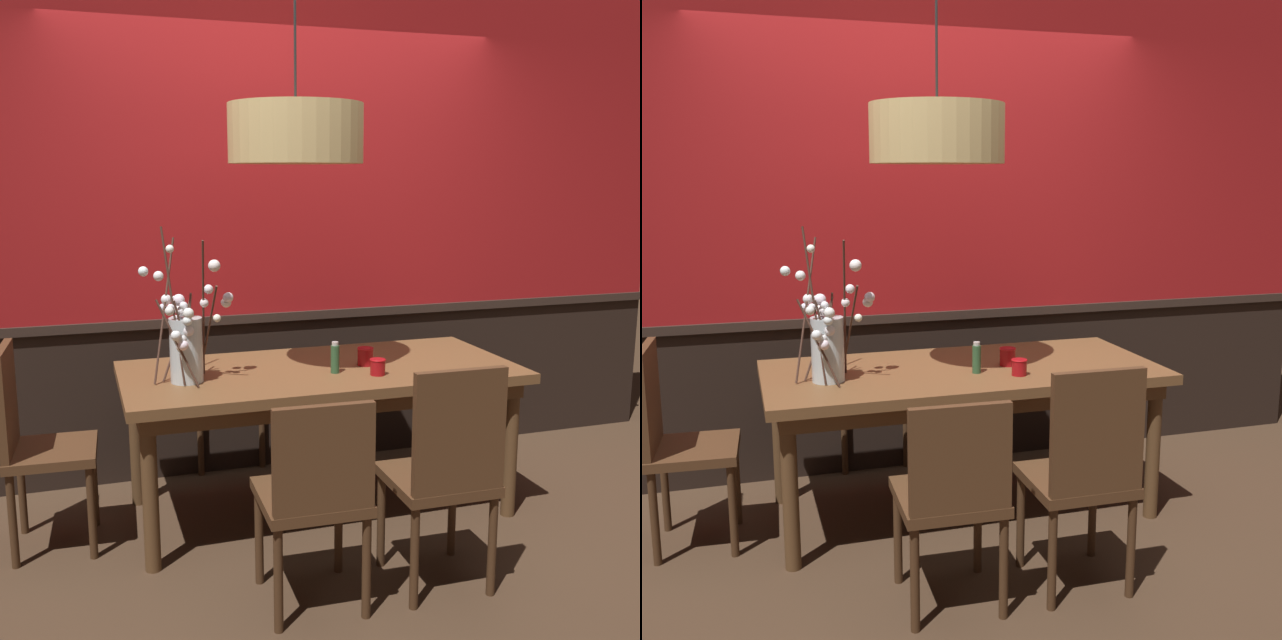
% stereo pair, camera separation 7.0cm
% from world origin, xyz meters
% --- Properties ---
extents(ground_plane, '(24.00, 24.00, 0.00)m').
position_xyz_m(ground_plane, '(0.00, 0.00, 0.00)').
color(ground_plane, '#422D1E').
extents(back_wall, '(5.01, 0.14, 2.83)m').
position_xyz_m(back_wall, '(0.00, 0.73, 1.40)').
color(back_wall, black).
rests_on(back_wall, ground).
extents(dining_table, '(1.95, 0.90, 0.76)m').
position_xyz_m(dining_table, '(0.00, 0.00, 0.67)').
color(dining_table, brown).
rests_on(dining_table, ground).
extents(chair_far_side_left, '(0.43, 0.39, 0.97)m').
position_xyz_m(chair_far_side_left, '(-0.33, 0.88, 0.54)').
color(chair_far_side_left, '#4C301C').
rests_on(chair_far_side_left, ground).
extents(chair_near_side_right, '(0.41, 0.42, 0.97)m').
position_xyz_m(chair_near_side_right, '(0.24, -0.89, 0.53)').
color(chair_near_side_right, '#4C301C').
rests_on(chair_near_side_right, ground).
extents(chair_near_side_left, '(0.42, 0.44, 0.88)m').
position_xyz_m(chair_near_side_left, '(-0.30, -0.87, 0.50)').
color(chair_near_side_left, '#4C301C').
rests_on(chair_near_side_left, ground).
extents(chair_head_west_end, '(0.41, 0.42, 0.96)m').
position_xyz_m(chair_head_west_end, '(-1.36, 0.01, 0.53)').
color(chair_head_west_end, '#4C301C').
rests_on(chair_head_west_end, ground).
extents(vase_with_blossoms, '(0.43, 0.33, 0.72)m').
position_xyz_m(vase_with_blossoms, '(-0.67, -0.06, 0.95)').
color(vase_with_blossoms, silver).
rests_on(vase_with_blossoms, dining_table).
extents(candle_holder_nearer_center, '(0.08, 0.08, 0.09)m').
position_xyz_m(candle_holder_nearer_center, '(0.23, -0.03, 0.80)').
color(candle_holder_nearer_center, '#9E0F14').
rests_on(candle_holder_nearer_center, dining_table).
extents(candle_holder_nearer_edge, '(0.08, 0.08, 0.08)m').
position_xyz_m(candle_holder_nearer_edge, '(0.22, -0.22, 0.80)').
color(candle_holder_nearer_edge, '#9E0F14').
rests_on(candle_holder_nearer_edge, dining_table).
extents(condiment_bottle, '(0.04, 0.04, 0.15)m').
position_xyz_m(condiment_bottle, '(0.04, -0.12, 0.83)').
color(condiment_bottle, '#2D5633').
rests_on(condiment_bottle, dining_table).
extents(pendant_lamp, '(0.62, 0.62, 1.07)m').
position_xyz_m(pendant_lamp, '(-0.15, -0.10, 1.88)').
color(pendant_lamp, tan).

